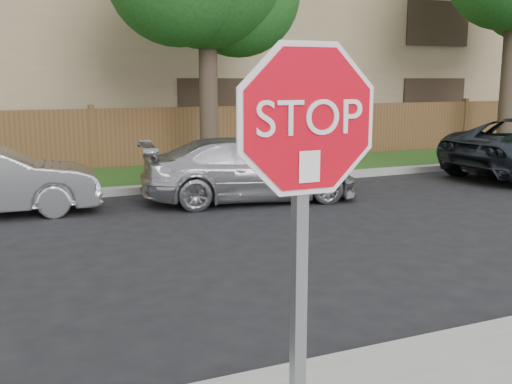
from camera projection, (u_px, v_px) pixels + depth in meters
name	position (u px, v px, depth m)	size (l,w,h in m)	color
ground	(314.00, 369.00, 4.90)	(90.00, 90.00, 0.00)	black
far_curb	(119.00, 191.00, 12.22)	(70.00, 0.30, 0.15)	gray
grass_strip	(105.00, 180.00, 13.70)	(70.00, 3.00, 0.12)	#1E4714
fence	(93.00, 141.00, 15.01)	(70.00, 0.12, 1.60)	brown
apartment_building	(62.00, 42.00, 19.54)	(35.20, 9.20, 7.20)	#99885F
stop_sign	(305.00, 186.00, 2.86)	(1.01, 0.13, 2.55)	gray
sedan_right	(250.00, 169.00, 11.56)	(1.71, 4.20, 1.22)	#AEAFB5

